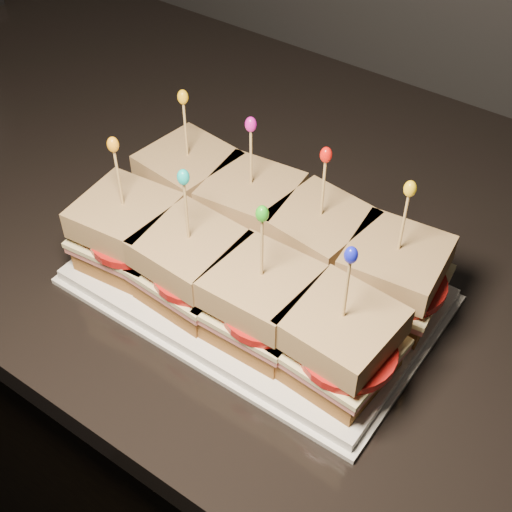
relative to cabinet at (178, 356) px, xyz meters
The scene contains 60 objects.
cabinet is the anchor object (origin of this frame).
granite_slab 0.45m from the cabinet, ahead, with size 2.22×0.74×0.04m, color black.
platter 0.56m from the cabinet, 26.53° to the right, with size 0.38×0.23×0.02m, color white.
platter_rim 0.56m from the cabinet, 26.53° to the right, with size 0.39×0.24×0.01m, color white.
sandwich_0_bread_bot 0.52m from the cabinet, 30.73° to the right, with size 0.09×0.09×0.03m, color brown.
sandwich_0_ham 0.54m from the cabinet, 30.73° to the right, with size 0.10×0.10×0.01m, color #B75750.
sandwich_0_cheese 0.54m from the cabinet, 30.73° to the right, with size 0.10×0.10×0.01m, color beige.
sandwich_0_tomato 0.55m from the cabinet, 30.42° to the right, with size 0.09×0.09×0.01m, color #B61613.
sandwich_0_bread_top 0.57m from the cabinet, 30.73° to the right, with size 0.09×0.09×0.03m, color brown.
sandwich_0_pick 0.61m from the cabinet, 30.73° to the right, with size 0.00×0.00×0.09m, color tan.
sandwich_0_frill 0.66m from the cabinet, 30.73° to the right, with size 0.01×0.01×0.02m, color #ECAD15.
sandwich_1_bread_bot 0.55m from the cabinet, 20.03° to the right, with size 0.09×0.09×0.03m, color brown.
sandwich_1_ham 0.57m from the cabinet, 20.03° to the right, with size 0.10×0.10×0.01m, color #B75750.
sandwich_1_cheese 0.57m from the cabinet, 20.03° to the right, with size 0.10×0.10×0.01m, color beige.
sandwich_1_tomato 0.59m from the cabinet, 20.37° to the right, with size 0.09×0.09×0.01m, color #B61613.
sandwich_1_bread_top 0.60m from the cabinet, 20.03° to the right, with size 0.09×0.09×0.03m, color brown.
sandwich_1_pick 0.64m from the cabinet, 20.03° to the right, with size 0.00×0.00×0.09m, color tan.
sandwich_1_frill 0.68m from the cabinet, 20.03° to the right, with size 0.01×0.01×0.02m, color #C911A2.
sandwich_2_bread_bot 0.59m from the cabinet, 14.73° to the right, with size 0.09×0.09×0.03m, color brown.
sandwich_2_ham 0.61m from the cabinet, 14.73° to the right, with size 0.10×0.10×0.01m, color #B75750.
sandwich_2_cheese 0.61m from the cabinet, 14.73° to the right, with size 0.10×0.10×0.01m, color beige.
sandwich_2_tomato 0.63m from the cabinet, 15.19° to the right, with size 0.09×0.09×0.01m, color #B61613.
sandwich_2_bread_top 0.64m from the cabinet, 14.73° to the right, with size 0.09×0.09×0.03m, color brown.
sandwich_2_pick 0.68m from the cabinet, 14.73° to the right, with size 0.00×0.00×0.09m, color tan.
sandwich_2_frill 0.72m from the cabinet, 14.73° to the right, with size 0.01×0.01×0.02m, color red.
sandwich_3_bread_bot 0.65m from the cabinet, 11.62° to the right, with size 0.09×0.09×0.03m, color brown.
sandwich_3_ham 0.66m from the cabinet, 11.62° to the right, with size 0.10×0.10×0.01m, color #B75750.
sandwich_3_cheese 0.66m from the cabinet, 11.62° to the right, with size 0.10×0.10×0.01m, color beige.
sandwich_3_tomato 0.68m from the cabinet, 12.08° to the right, with size 0.09×0.09×0.01m, color #B61613.
sandwich_3_bread_top 0.69m from the cabinet, 11.62° to the right, with size 0.09×0.09×0.03m, color brown.
sandwich_3_pick 0.72m from the cabinet, 11.62° to the right, with size 0.00×0.00×0.09m, color tan.
sandwich_3_frill 0.76m from the cabinet, 11.62° to the right, with size 0.01×0.01×0.02m, color yellow.
sandwich_4_bread_bot 0.55m from the cabinet, 53.44° to the right, with size 0.09×0.09×0.03m, color brown.
sandwich_4_ham 0.56m from the cabinet, 53.44° to the right, with size 0.10×0.10×0.01m, color #B75750.
sandwich_4_cheese 0.57m from the cabinet, 53.44° to the right, with size 0.10×0.10×0.01m, color beige.
sandwich_4_tomato 0.58m from the cabinet, 52.04° to the right, with size 0.09×0.09×0.01m, color #B61613.
sandwich_4_bread_top 0.60m from the cabinet, 53.44° to the right, with size 0.09×0.09×0.03m, color brown.
sandwich_4_pick 0.64m from the cabinet, 53.44° to the right, with size 0.00×0.00×0.09m, color tan.
sandwich_4_frill 0.68m from the cabinet, 53.44° to the right, with size 0.01×0.01×0.02m, color orange.
sandwich_5_bread_bot 0.58m from the cabinet, 39.59° to the right, with size 0.09×0.09×0.03m, color brown.
sandwich_5_ham 0.59m from the cabinet, 39.59° to the right, with size 0.10×0.10×0.01m, color #B75750.
sandwich_5_cheese 0.60m from the cabinet, 39.59° to the right, with size 0.10×0.10×0.01m, color beige.
sandwich_5_tomato 0.61m from the cabinet, 39.03° to the right, with size 0.09×0.09×0.01m, color #B61613.
sandwich_5_bread_top 0.62m from the cabinet, 39.59° to the right, with size 0.09×0.09×0.03m, color brown.
sandwich_5_pick 0.66m from the cabinet, 39.59° to the right, with size 0.00×0.00×0.09m, color tan.
sandwich_5_frill 0.70m from the cabinet, 39.59° to the right, with size 0.01×0.01×0.02m, color #11BCBA.
sandwich_6_bread_bot 0.62m from the cabinet, 30.81° to the right, with size 0.09×0.09×0.03m, color brown.
sandwich_6_ham 0.63m from the cabinet, 30.81° to the right, with size 0.10×0.10×0.01m, color #B75750.
sandwich_6_cheese 0.64m from the cabinet, 30.81° to the right, with size 0.10×0.10×0.01m, color beige.
sandwich_6_tomato 0.65m from the cabinet, 30.66° to the right, with size 0.09×0.09×0.01m, color #B61613.
sandwich_6_bread_top 0.66m from the cabinet, 30.81° to the right, with size 0.09×0.09×0.03m, color brown.
sandwich_6_pick 0.70m from the cabinet, 30.81° to the right, with size 0.00×0.00×0.09m, color tan.
sandwich_6_frill 0.74m from the cabinet, 30.81° to the right, with size 0.01×0.01×0.02m, color green.
sandwich_7_bread_bot 0.67m from the cabinet, 25.00° to the right, with size 0.09×0.09×0.03m, color brown.
sandwich_7_ham 0.68m from the cabinet, 25.00° to the right, with size 0.10×0.10×0.01m, color #B75750.
sandwich_7_cheese 0.69m from the cabinet, 25.00° to the right, with size 0.10×0.10×0.01m, color beige.
sandwich_7_tomato 0.70m from the cabinet, 25.04° to the right, with size 0.09×0.09×0.01m, color #B61613.
sandwich_7_bread_top 0.71m from the cabinet, 25.00° to the right, with size 0.09×0.09×0.03m, color brown.
sandwich_7_pick 0.74m from the cabinet, 25.00° to the right, with size 0.00×0.00×0.09m, color tan.
sandwich_7_frill 0.78m from the cabinet, 25.00° to the right, with size 0.01×0.01×0.02m, color #1219D2.
Camera 1 is at (-0.12, 1.06, 1.47)m, focal length 50.00 mm.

